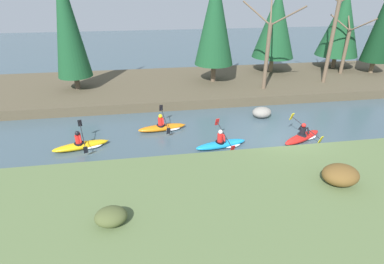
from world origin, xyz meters
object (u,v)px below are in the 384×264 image
Objects in this scene: kayaker_lead at (304,136)px; kayaker_middle at (223,144)px; kayaker_far_back at (83,145)px; kayaker_trailing at (164,127)px; boulder_midstream at (262,112)px.

kayaker_middle is (-4.48, -0.13, 0.00)m from kayaker_lead.
kayaker_middle is at bearing -22.71° from kayaker_far_back.
kayaker_lead and kayaker_far_back have the same top height.
kayaker_lead is 0.96× the size of kayaker_trailing.
boulder_midstream is (10.40, 2.38, 0.14)m from kayaker_far_back.
kayaker_far_back is at bearing 149.22° from kayaker_lead.
kayaker_trailing is at bearing -171.79° from boulder_midstream.
kayaker_far_back is at bearing 161.54° from kayaker_middle.
kayaker_lead is 11.57m from kayaker_far_back.
boulder_midstream is at bearing 82.92° from kayaker_lead.
boulder_midstream is at bearing 0.56° from kayaker_trailing.
kayaker_far_back is (-4.22, -1.49, 0.00)m from kayaker_trailing.
kayaker_trailing is (-2.84, 2.46, 0.00)m from kayaker_middle.
kayaker_middle is 2.34× the size of boulder_midstream.
kayaker_middle is at bearing -134.85° from boulder_midstream.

